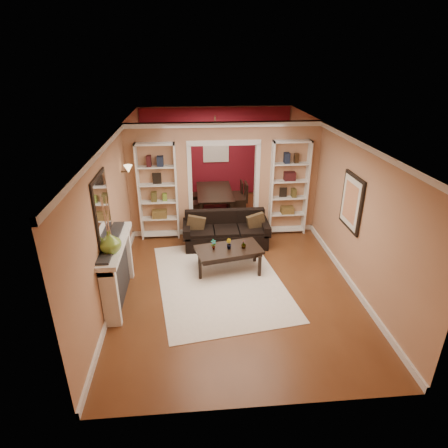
{
  "coord_description": "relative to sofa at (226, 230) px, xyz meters",
  "views": [
    {
      "loc": [
        -0.73,
        -7.31,
        4.07
      ],
      "look_at": [
        -0.17,
        -0.8,
        1.11
      ],
      "focal_mm": 30.0,
      "sensor_mm": 36.0,
      "label": 1
    }
  ],
  "objects": [
    {
      "name": "dining_chair_sw",
      "position": [
        -0.65,
        2.37,
        0.01
      ],
      "size": [
        0.44,
        0.44,
        0.79
      ],
      "primitive_type": "cube",
      "rotation": [
        0.0,
        0.0,
        1.69
      ],
      "color": "black",
      "rests_on": "floor"
    },
    {
      "name": "dining_chair_se",
      "position": [
        0.45,
        2.37,
        0.02
      ],
      "size": [
        0.51,
        0.51,
        0.8
      ],
      "primitive_type": "cube",
      "rotation": [
        0.0,
        0.0,
        -1.93
      ],
      "color": "black",
      "rests_on": "floor"
    },
    {
      "name": "bookshelf_left",
      "position": [
        -1.54,
        0.58,
        0.77
      ],
      "size": [
        0.9,
        0.3,
        2.3
      ],
      "primitive_type": "cube",
      "color": "white",
      "rests_on": "floor"
    },
    {
      "name": "wall_back",
      "position": [
        0.01,
        3.55,
        0.97
      ],
      "size": [
        8.0,
        0.0,
        8.0
      ],
      "primitive_type": "plane",
      "rotation": [
        1.57,
        0.0,
        0.0
      ],
      "color": "tan",
      "rests_on": "ground"
    },
    {
      "name": "plant_center",
      "position": [
        -0.05,
        -1.11,
        0.22
      ],
      "size": [
        0.14,
        0.15,
        0.21
      ],
      "primitive_type": "imported",
      "rotation": [
        0.0,
        0.0,
        2.08
      ],
      "color": "#336626",
      "rests_on": "coffee_table"
    },
    {
      "name": "mirror",
      "position": [
        -2.22,
        -1.95,
        1.42
      ],
      "size": [
        0.03,
        0.95,
        1.1
      ],
      "primitive_type": "cube",
      "color": "silver",
      "rests_on": "wall_left"
    },
    {
      "name": "bookshelf_right",
      "position": [
        1.56,
        0.58,
        0.77
      ],
      "size": [
        0.9,
        0.3,
        2.3
      ],
      "primitive_type": "cube",
      "color": "white",
      "rests_on": "floor"
    },
    {
      "name": "wall_front",
      "position": [
        0.01,
        -4.45,
        0.97
      ],
      "size": [
        8.0,
        0.0,
        8.0
      ],
      "primitive_type": "plane",
      "rotation": [
        -1.57,
        0.0,
        0.0
      ],
      "color": "tan",
      "rests_on": "ground"
    },
    {
      "name": "wall_left",
      "position": [
        -2.24,
        -0.45,
        0.97
      ],
      "size": [
        0.0,
        8.0,
        8.0
      ],
      "primitive_type": "plane",
      "rotation": [
        1.57,
        0.0,
        1.57
      ],
      "color": "tan",
      "rests_on": "ground"
    },
    {
      "name": "dining_chair_nw",
      "position": [
        -0.65,
        1.77,
        -0.0
      ],
      "size": [
        0.44,
        0.44,
        0.76
      ],
      "primitive_type": "cube",
      "rotation": [
        0.0,
        0.0,
        1.37
      ],
      "color": "black",
      "rests_on": "floor"
    },
    {
      "name": "dining_window",
      "position": [
        0.01,
        3.48,
        1.17
      ],
      "size": [
        0.78,
        0.03,
        0.98
      ],
      "primitive_type": "cube",
      "color": "#8CA5CC",
      "rests_on": "wall_back"
    },
    {
      "name": "wall_right",
      "position": [
        2.26,
        -0.45,
        0.97
      ],
      "size": [
        0.0,
        8.0,
        8.0
      ],
      "primitive_type": "plane",
      "rotation": [
        1.57,
        0.0,
        -1.57
      ],
      "color": "tan",
      "rests_on": "ground"
    },
    {
      "name": "sofa",
      "position": [
        0.0,
        0.0,
        0.0
      ],
      "size": [
        1.96,
        0.85,
        0.77
      ],
      "primitive_type": "cube",
      "color": "black",
      "rests_on": "floor"
    },
    {
      "name": "framed_art",
      "position": [
        2.22,
        -1.45,
        1.17
      ],
      "size": [
        0.04,
        0.85,
        1.05
      ],
      "primitive_type": "cube",
      "color": "black",
      "rests_on": "wall_right"
    },
    {
      "name": "wall_sconce",
      "position": [
        -2.14,
        0.1,
        1.45
      ],
      "size": [
        0.18,
        0.18,
        0.22
      ],
      "primitive_type": "cube",
      "color": "#FFE0A5",
      "rests_on": "wall_left"
    },
    {
      "name": "pillow_right",
      "position": [
        0.7,
        -0.02,
        0.19
      ],
      "size": [
        0.42,
        0.19,
        0.41
      ],
      "primitive_type": "cube",
      "rotation": [
        0.0,
        0.0,
        0.19
      ],
      "color": "brown",
      "rests_on": "sofa"
    },
    {
      "name": "floor",
      "position": [
        0.01,
        -0.45,
        -0.38
      ],
      "size": [
        8.0,
        8.0,
        0.0
      ],
      "primitive_type": "plane",
      "color": "brown",
      "rests_on": "ground"
    },
    {
      "name": "vase",
      "position": [
        -2.08,
        -2.3,
        0.96
      ],
      "size": [
        0.45,
        0.45,
        0.37
      ],
      "primitive_type": "imported",
      "rotation": [
        0.0,
        0.0,
        -0.29
      ],
      "color": "olive",
      "rests_on": "fireplace"
    },
    {
      "name": "pillow_left",
      "position": [
        -0.7,
        -0.02,
        0.19
      ],
      "size": [
        0.41,
        0.12,
        0.4
      ],
      "primitive_type": "cube",
      "rotation": [
        0.0,
        0.0,
        -0.02
      ],
      "color": "brown",
      "rests_on": "sofa"
    },
    {
      "name": "fireplace",
      "position": [
        -2.08,
        -1.95,
        0.2
      ],
      "size": [
        0.32,
        1.7,
        1.16
      ],
      "primitive_type": "cube",
      "color": "white",
      "rests_on": "floor"
    },
    {
      "name": "red_back_panel",
      "position": [
        0.01,
        3.52,
        0.94
      ],
      "size": [
        4.44,
        0.04,
        2.64
      ],
      "primitive_type": "cube",
      "color": "maroon",
      "rests_on": "floor"
    },
    {
      "name": "chandelier",
      "position": [
        0.01,
        2.25,
        1.64
      ],
      "size": [
        0.5,
        0.5,
        0.3
      ],
      "primitive_type": "cube",
      "color": "#3B2C1B",
      "rests_on": "ceiling"
    },
    {
      "name": "area_rug",
      "position": [
        -0.26,
        -1.5,
        -0.38
      ],
      "size": [
        2.79,
        3.57,
        0.01
      ],
      "primitive_type": "cube",
      "rotation": [
        0.0,
        0.0,
        0.15
      ],
      "color": "white",
      "rests_on": "floor"
    },
    {
      "name": "dining_table",
      "position": [
        -0.1,
        2.07,
        -0.08
      ],
      "size": [
        1.75,
        0.97,
        0.61
      ],
      "primitive_type": "imported",
      "rotation": [
        0.0,
        0.0,
        1.57
      ],
      "color": "black",
      "rests_on": "floor"
    },
    {
      "name": "partition_wall",
      "position": [
        0.01,
        0.75,
        0.97
      ],
      "size": [
        4.5,
        0.15,
        2.7
      ],
      "primitive_type": "cube",
      "color": "tan",
      "rests_on": "floor"
    },
    {
      "name": "coffee_table",
      "position": [
        -0.05,
        -1.11,
        -0.14
      ],
      "size": [
        1.42,
        0.97,
        0.49
      ],
      "primitive_type": "cube",
      "rotation": [
        0.0,
        0.0,
        0.21
      ],
      "color": "black",
      "rests_on": "floor"
    },
    {
      "name": "ceiling",
      "position": [
        0.01,
        -0.45,
        2.32
      ],
      "size": [
        8.0,
        8.0,
        0.0
      ],
      "primitive_type": "plane",
      "rotation": [
        3.14,
        0.0,
        0.0
      ],
      "color": "white",
      "rests_on": "ground"
    },
    {
      "name": "dining_chair_ne",
      "position": [
        0.45,
        1.77,
        0.09
      ],
      "size": [
        0.57,
        0.57,
        0.95
      ],
      "primitive_type": "cube",
      "rotation": [
        0.0,
        0.0,
        -1.81
      ],
      "color": "black",
      "rests_on": "floor"
    },
    {
      "name": "plant_left",
      "position": [
        -0.35,
        -1.11,
        0.22
      ],
      "size": [
        0.13,
        0.12,
        0.21
      ],
      "primitive_type": "imported",
      "rotation": [
        0.0,
        0.0,
        0.44
      ],
      "color": "#336626",
      "rests_on": "coffee_table"
    },
    {
      "name": "plant_right",
      "position": [
        0.26,
        -1.11,
        0.2
      ],
      "size": [
        0.14,
        0.14,
        0.18
      ],
      "primitive_type": "imported",
      "rotation": [
        0.0,
        0.0,
        4.16
      ],
      "color": "#336626",
      "rests_on": "coffee_table"
    }
  ]
}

